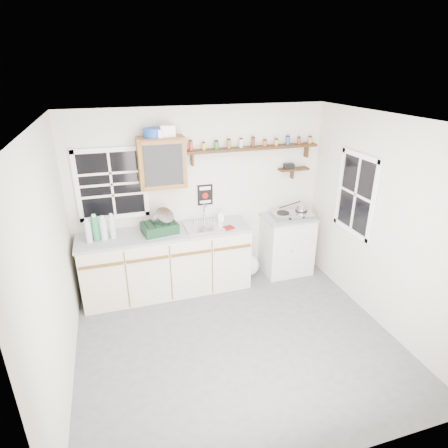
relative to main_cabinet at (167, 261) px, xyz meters
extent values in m
cube|color=#515053|center=(0.58, -1.30, -0.47)|extent=(3.60, 3.20, 0.02)
cube|color=silver|center=(0.58, -1.30, 2.05)|extent=(3.60, 3.20, 0.02)
cube|color=beige|center=(-1.23, -1.30, 0.79)|extent=(0.02, 3.20, 2.50)
cube|color=beige|center=(2.40, -1.30, 0.79)|extent=(0.02, 3.20, 2.50)
cube|color=beige|center=(0.58, 0.31, 0.79)|extent=(3.60, 0.02, 2.50)
cube|color=beige|center=(0.58, -2.91, 0.79)|extent=(3.60, 0.02, 2.50)
cube|color=#B9AF99|center=(0.00, 0.00, -0.02)|extent=(2.27, 0.60, 0.88)
cube|color=#919498|center=(0.00, 0.00, 0.44)|extent=(2.31, 0.62, 0.04)
cube|color=brown|center=(-0.85, -0.31, 0.24)|extent=(0.53, 0.02, 0.03)
cube|color=brown|center=(-0.28, -0.31, 0.24)|extent=(0.53, 0.02, 0.03)
cube|color=brown|center=(0.28, -0.31, 0.24)|extent=(0.53, 0.02, 0.03)
cube|color=brown|center=(0.85, -0.31, 0.24)|extent=(0.53, 0.02, 0.03)
cube|color=beige|center=(1.83, 0.03, -0.02)|extent=(0.70, 0.55, 0.88)
cube|color=#919498|center=(1.83, 0.03, 0.43)|extent=(0.73, 0.57, 0.03)
cube|color=#AEADB2|center=(0.53, 0.00, 0.46)|extent=(0.52, 0.44, 0.03)
cylinder|color=#AEADB2|center=(0.58, 0.16, 0.60)|extent=(0.02, 0.02, 0.28)
cylinder|color=#AEADB2|center=(0.58, 0.10, 0.73)|extent=(0.02, 0.14, 0.02)
cube|color=brown|center=(0.03, 0.15, 1.36)|extent=(0.60, 0.30, 0.65)
cube|color=black|center=(0.03, -0.01, 1.36)|extent=(0.48, 0.02, 0.52)
cylinder|color=#183E9E|center=(-0.05, 0.15, 1.74)|extent=(0.24, 0.24, 0.11)
cube|color=white|center=(0.13, 0.15, 1.76)|extent=(0.18, 0.15, 0.14)
cylinder|color=white|center=(0.02, 0.10, 1.74)|extent=(0.12, 0.12, 0.10)
cube|color=black|center=(1.31, 0.21, 1.46)|extent=(1.91, 0.18, 0.04)
cube|color=black|center=(0.45, 0.25, 1.36)|extent=(0.03, 0.10, 0.18)
cube|color=black|center=(2.17, 0.25, 1.36)|extent=(0.03, 0.10, 0.18)
cylinder|color=red|center=(0.43, 0.21, 1.54)|extent=(0.05, 0.05, 0.12)
cylinder|color=black|center=(0.43, 0.21, 1.61)|extent=(0.05, 0.05, 0.02)
cylinder|color=gold|center=(0.61, 0.21, 1.52)|extent=(0.05, 0.05, 0.09)
cylinder|color=black|center=(0.61, 0.21, 1.57)|extent=(0.04, 0.04, 0.02)
cylinder|color=#267226|center=(0.78, 0.21, 1.53)|extent=(0.06, 0.06, 0.10)
cylinder|color=black|center=(0.78, 0.21, 1.58)|extent=(0.05, 0.05, 0.02)
cylinder|color=#99591E|center=(0.96, 0.21, 1.53)|extent=(0.06, 0.06, 0.11)
cylinder|color=black|center=(0.96, 0.21, 1.60)|extent=(0.05, 0.05, 0.02)
cylinder|color=silver|center=(1.13, 0.21, 1.53)|extent=(0.05, 0.05, 0.11)
cylinder|color=black|center=(1.13, 0.21, 1.60)|extent=(0.05, 0.05, 0.02)
cylinder|color=#4C2614|center=(1.31, 0.21, 1.54)|extent=(0.05, 0.05, 0.12)
cylinder|color=black|center=(1.31, 0.21, 1.61)|extent=(0.05, 0.05, 0.02)
cylinder|color=#B24C19|center=(1.48, 0.21, 1.52)|extent=(0.06, 0.06, 0.08)
cylinder|color=black|center=(1.48, 0.21, 1.56)|extent=(0.05, 0.05, 0.02)
cylinder|color=gold|center=(1.66, 0.21, 1.52)|extent=(0.05, 0.05, 0.08)
cylinder|color=black|center=(1.66, 0.21, 1.56)|extent=(0.05, 0.05, 0.02)
cylinder|color=#334C8C|center=(1.83, 0.21, 1.53)|extent=(0.06, 0.06, 0.11)
cylinder|color=black|center=(1.83, 0.21, 1.59)|extent=(0.05, 0.05, 0.02)
cylinder|color=maroon|center=(2.01, 0.21, 1.52)|extent=(0.05, 0.05, 0.09)
cylinder|color=black|center=(2.01, 0.21, 1.57)|extent=(0.04, 0.04, 0.02)
cylinder|color=#BF8C3F|center=(2.19, 0.21, 1.52)|extent=(0.06, 0.06, 0.09)
cylinder|color=black|center=(2.19, 0.21, 1.57)|extent=(0.05, 0.05, 0.02)
cube|color=black|center=(1.96, 0.22, 1.11)|extent=(0.45, 0.15, 0.03)
cube|color=black|center=(1.96, 0.26, 1.03)|extent=(0.03, 0.08, 0.14)
cube|color=black|center=(1.88, 0.22, 1.16)|extent=(0.14, 0.10, 0.07)
cube|color=black|center=(0.63, 0.29, 0.82)|extent=(0.22, 0.01, 0.30)
cube|color=white|center=(0.63, 0.28, 0.92)|extent=(0.16, 0.00, 0.05)
cylinder|color=#A50C0C|center=(0.63, 0.28, 0.81)|extent=(0.09, 0.01, 0.09)
cube|color=white|center=(0.63, 0.28, 0.72)|extent=(0.16, 0.00, 0.04)
cube|color=black|center=(-0.62, 0.29, 1.09)|extent=(0.85, 0.02, 0.90)
cube|color=white|center=(-0.62, 0.29, 1.09)|extent=(0.93, 0.03, 0.98)
cube|color=black|center=(2.37, -0.75, 0.99)|extent=(0.02, 0.70, 1.00)
cube|color=white|center=(2.37, -0.75, 0.99)|extent=(0.03, 0.78, 1.08)
cylinder|color=silver|center=(-0.96, -0.06, 0.60)|extent=(0.07, 0.07, 0.29)
cylinder|color=white|center=(-0.96, -0.06, 0.76)|extent=(0.04, 0.04, 0.03)
cylinder|color=#297B4C|center=(-0.87, -0.01, 0.62)|extent=(0.09, 0.09, 0.32)
cylinder|color=white|center=(-0.87, -0.01, 0.79)|extent=(0.05, 0.05, 0.03)
cylinder|color=silver|center=(-0.78, -0.02, 0.60)|extent=(0.09, 0.09, 0.29)
cylinder|color=white|center=(-0.78, -0.02, 0.77)|extent=(0.05, 0.05, 0.03)
cylinder|color=silver|center=(-0.67, 0.00, 0.61)|extent=(0.08, 0.08, 0.30)
cylinder|color=white|center=(-0.67, 0.00, 0.78)|extent=(0.04, 0.04, 0.03)
cube|color=black|center=(-0.07, -0.01, 0.53)|extent=(0.50, 0.41, 0.13)
cylinder|color=#AEADB2|center=(-0.02, -0.01, 0.66)|extent=(0.35, 0.37, 0.27)
imported|color=white|center=(0.81, 0.11, 0.55)|extent=(0.09, 0.10, 0.18)
cube|color=maroon|center=(0.84, -0.16, 0.47)|extent=(0.17, 0.15, 0.02)
cube|color=#AEADB2|center=(1.88, 0.01, 0.49)|extent=(0.61, 0.36, 0.07)
cylinder|color=black|center=(1.73, 0.01, 0.53)|extent=(0.18, 0.18, 0.01)
cylinder|color=black|center=(2.03, 0.01, 0.53)|extent=(0.18, 0.18, 0.01)
cylinder|color=#AEADB2|center=(2.03, 0.01, 0.57)|extent=(0.16, 0.16, 0.10)
cylinder|color=black|center=(1.87, 0.08, 0.61)|extent=(0.26, 0.19, 0.16)
ellipsoid|color=silver|center=(1.23, 0.04, -0.29)|extent=(0.36, 0.33, 0.38)
cone|color=silver|center=(1.25, 0.04, -0.12)|extent=(0.10, 0.10, 0.10)
camera|label=1|loc=(-0.59, -4.61, 2.51)|focal=30.00mm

